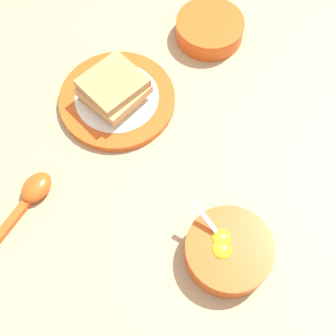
# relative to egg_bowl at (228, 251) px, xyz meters

# --- Properties ---
(ground_plane) EXTENTS (3.00, 3.00, 0.00)m
(ground_plane) POSITION_rel_egg_bowl_xyz_m (-0.22, -0.07, -0.02)
(ground_plane) COLOR tan
(egg_bowl) EXTENTS (0.13, 0.13, 0.07)m
(egg_bowl) POSITION_rel_egg_bowl_xyz_m (0.00, 0.00, 0.00)
(egg_bowl) COLOR #DB5119
(egg_bowl) RESTS_ON ground_plane
(toast_plate) EXTENTS (0.21, 0.21, 0.02)m
(toast_plate) POSITION_rel_egg_bowl_xyz_m (-0.30, -0.16, -0.01)
(toast_plate) COLOR #DB5119
(toast_plate) RESTS_ON ground_plane
(toast_sandwich) EXTENTS (0.14, 0.13, 0.05)m
(toast_sandwich) POSITION_rel_egg_bowl_xyz_m (-0.29, -0.16, 0.02)
(toast_sandwich) COLOR tan
(toast_sandwich) RESTS_ON toast_plate
(soup_spoon) EXTENTS (0.12, 0.10, 0.03)m
(soup_spoon) POSITION_rel_egg_bowl_xyz_m (-0.12, -0.30, -0.01)
(soup_spoon) COLOR #DB5119
(soup_spoon) RESTS_ON ground_plane
(congee_bowl) EXTENTS (0.13, 0.13, 0.04)m
(congee_bowl) POSITION_rel_egg_bowl_xyz_m (-0.43, 0.03, -0.00)
(congee_bowl) COLOR #DB5119
(congee_bowl) RESTS_ON ground_plane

